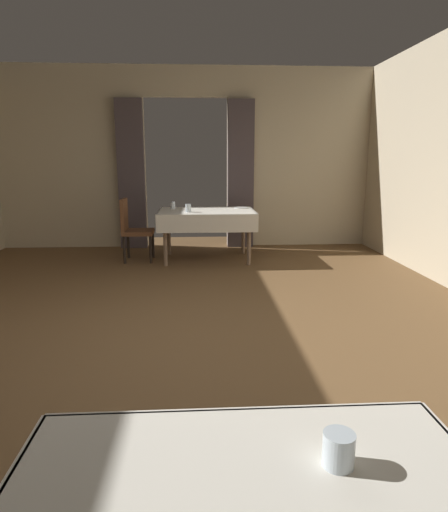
# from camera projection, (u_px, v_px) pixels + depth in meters

# --- Properties ---
(ground) EXTENTS (10.08, 10.08, 0.00)m
(ground) POSITION_uv_depth(u_px,v_px,m) (178.00, 339.00, 3.77)
(ground) COLOR brown
(wall_back) EXTENTS (6.40, 0.27, 3.00)m
(wall_back) POSITION_uv_depth(u_px,v_px,m) (186.00, 158.00, 7.52)
(wall_back) COLOR beige
(wall_back) RESTS_ON ground
(dining_table_mid) EXTENTS (1.43, 1.03, 0.75)m
(dining_table_mid) POSITION_uv_depth(u_px,v_px,m) (207.00, 216.00, 6.62)
(dining_table_mid) COLOR #7A604C
(dining_table_mid) RESTS_ON ground
(chair_mid_left) EXTENTS (0.44, 0.44, 0.93)m
(chair_mid_left) POSITION_uv_depth(u_px,v_px,m) (133.00, 227.00, 6.57)
(chair_mid_left) COLOR black
(chair_mid_left) RESTS_ON ground
(glass_near_b) EXTENTS (0.08, 0.08, 0.09)m
(glass_near_b) POSITION_uv_depth(u_px,v_px,m) (339.00, 449.00, 1.10)
(glass_near_b) COLOR silver
(glass_near_b) RESTS_ON dining_table_near
(glass_mid_a) EXTENTS (0.08, 0.08, 0.12)m
(glass_mid_a) POSITION_uv_depth(u_px,v_px,m) (188.00, 208.00, 6.37)
(glass_mid_a) COLOR silver
(glass_mid_a) RESTS_ON dining_table_mid
(glass_mid_b) EXTENTS (0.07, 0.07, 0.11)m
(glass_mid_b) POSITION_uv_depth(u_px,v_px,m) (173.00, 205.00, 6.75)
(glass_mid_b) COLOR silver
(glass_mid_b) RESTS_ON dining_table_mid
(plate_mid_c) EXTENTS (0.23, 0.23, 0.01)m
(plate_mid_c) POSITION_uv_depth(u_px,v_px,m) (241.00, 208.00, 6.89)
(plate_mid_c) COLOR white
(plate_mid_c) RESTS_ON dining_table_mid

